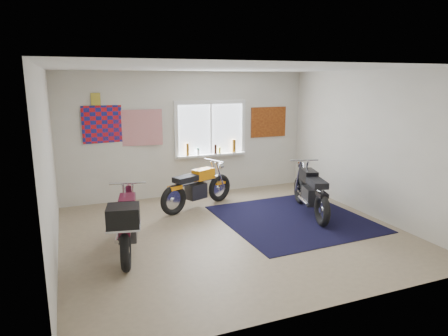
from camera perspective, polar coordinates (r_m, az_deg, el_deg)
name	(u,v)px	position (r m, az deg, el deg)	size (l,w,h in m)	color
ground	(233,232)	(6.84, 1.30, -9.17)	(5.50, 5.50, 0.00)	#9E896B
room_shell	(234,136)	(6.42, 1.38, 4.56)	(5.50, 5.50, 5.50)	white
navy_rug	(293,219)	(7.57, 9.81, -7.13)	(2.50, 2.60, 0.01)	black
window_assembly	(211,133)	(8.91, -1.92, 5.06)	(1.66, 0.17, 1.26)	white
oil_bottles	(214,148)	(8.92, -1.38, 2.83)	(1.18, 0.09, 0.30)	#935815
flag_display	(96,99)	(8.35, -17.88, 9.34)	(1.60, 0.10, 1.17)	red
triumph_poster	(268,122)	(9.49, 6.37, 6.55)	(0.90, 0.03, 0.70)	#A54C14
yellow_triumph	(197,188)	(8.00, -3.83, -2.90)	(1.72, 0.86, 0.92)	black
black_chrome_bike	(311,192)	(7.78, 12.28, -3.42)	(0.73, 1.87, 0.98)	black
maroon_tourer	(127,223)	(6.00, -13.71, -7.68)	(0.76, 1.88, 0.95)	black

